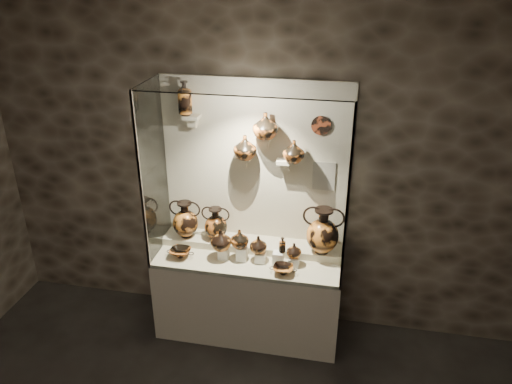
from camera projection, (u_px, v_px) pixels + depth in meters
wall_back at (255, 166)px, 4.50m from camera, size 5.00×0.02×3.20m
plinth at (249, 296)px, 4.73m from camera, size 1.70×0.60×0.80m
front_tier at (249, 259)px, 4.55m from camera, size 1.68×0.58×0.03m
rear_tier at (252, 246)px, 4.69m from camera, size 1.70×0.25×0.10m
back_panel at (255, 166)px, 4.49m from camera, size 1.70×0.03×1.60m
glass_front at (240, 195)px, 3.95m from camera, size 1.70×0.01×1.60m
glass_left at (154, 172)px, 4.36m from camera, size 0.01×0.60×1.60m
glass_right at (349, 188)px, 4.06m from camera, size 0.01×0.60×1.60m
glass_top at (247, 87)px, 3.87m from camera, size 1.70×0.60×0.01m
frame_post_left at (141, 186)px, 4.11m from camera, size 0.02×0.02×1.60m
frame_post_right at (347, 204)px, 3.81m from camera, size 0.02×0.02×1.60m
pedestal_a at (224, 253)px, 4.52m from camera, size 0.09×0.09×0.10m
pedestal_b at (242, 254)px, 4.48m from camera, size 0.09×0.09×0.13m
pedestal_c at (260, 257)px, 4.46m from camera, size 0.09×0.09×0.09m
pedestal_d at (278, 258)px, 4.42m from camera, size 0.09×0.09×0.12m
pedestal_e at (294, 262)px, 4.41m from camera, size 0.09×0.09×0.08m
bracket_ul at (192, 117)px, 4.33m from camera, size 0.14×0.12×0.04m
bracket_ca at (243, 158)px, 4.40m from camera, size 0.14×0.12×0.04m
bracket_cb at (265, 138)px, 4.28m from camera, size 0.10×0.12×0.04m
bracket_cc at (285, 161)px, 4.33m from camera, size 0.14×0.12×0.04m
amphora_left at (185, 219)px, 4.68m from camera, size 0.35×0.35×0.36m
amphora_mid at (216, 223)px, 4.64m from camera, size 0.34×0.34×0.32m
amphora_right at (323, 231)px, 4.41m from camera, size 0.46×0.46×0.44m
jug_a at (221, 239)px, 4.44m from camera, size 0.23×0.23×0.20m
jug_b at (240, 238)px, 4.43m from camera, size 0.20×0.20×0.17m
jug_c at (258, 244)px, 4.42m from camera, size 0.16×0.16×0.16m
jug_e at (294, 250)px, 4.37m from camera, size 0.16×0.16×0.14m
lekythos_small at (282, 244)px, 4.36m from camera, size 0.07×0.07×0.16m
kylix_left at (180, 252)px, 4.53m from camera, size 0.31×0.29×0.10m
kylix_right at (283, 269)px, 4.29m from camera, size 0.23×0.19×0.09m
lekythos_tall at (185, 96)px, 4.25m from camera, size 0.14×0.14×0.33m
ovoid_vase_a at (245, 147)px, 4.30m from camera, size 0.25×0.25×0.21m
ovoid_vase_b at (265, 126)px, 4.17m from camera, size 0.23×0.23×0.23m
ovoid_vase_c at (294, 151)px, 4.23m from camera, size 0.24×0.24×0.19m
wall_plate at (321, 125)px, 4.19m from camera, size 0.17×0.02×0.17m
info_placard at (324, 176)px, 4.38m from camera, size 0.20×0.01×0.26m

